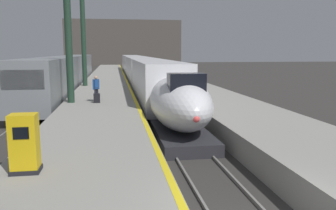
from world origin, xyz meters
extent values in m
cube|color=gray|center=(-4.05, 24.75, 0.53)|extent=(4.80, 110.00, 1.05)
cube|color=gray|center=(4.05, 24.75, 0.53)|extent=(4.80, 110.00, 1.05)
cube|color=yellow|center=(-1.77, 24.75, 1.05)|extent=(0.20, 107.80, 0.01)
cube|color=slate|center=(-0.75, 27.50, 0.06)|extent=(0.08, 110.00, 0.12)
cube|color=slate|center=(0.75, 27.50, 0.06)|extent=(0.08, 110.00, 0.12)
cube|color=slate|center=(-8.85, 27.50, 0.06)|extent=(0.08, 110.00, 0.12)
cube|color=slate|center=(-7.35, 27.50, 0.06)|extent=(0.08, 110.00, 0.12)
ellipsoid|color=silver|center=(0.00, 9.77, 1.83)|extent=(2.78, 7.32, 2.56)
cube|color=#28282D|center=(0.00, 9.40, 0.28)|extent=(2.46, 6.22, 0.55)
cube|color=black|center=(0.00, 8.12, 2.90)|extent=(1.59, 1.00, 0.90)
sphere|color=#F24C4C|center=(0.00, 6.19, 1.68)|extent=(0.28, 0.28, 0.28)
cube|color=silver|center=(0.00, 18.96, 2.08)|extent=(2.90, 14.00, 3.05)
cube|color=black|center=(-1.42, 18.96, 2.62)|extent=(0.04, 11.90, 0.80)
cube|color=black|center=(1.42, 18.96, 2.62)|extent=(0.04, 11.90, 0.80)
cube|color=silver|center=(0.00, 18.96, 0.80)|extent=(2.92, 13.30, 0.24)
cube|color=black|center=(0.00, 14.48, 0.28)|extent=(2.03, 2.20, 0.56)
cube|color=black|center=(0.00, 23.44, 0.28)|extent=(2.03, 2.20, 0.56)
cube|color=silver|center=(0.00, 35.56, 2.08)|extent=(2.90, 18.00, 3.05)
cube|color=black|center=(-1.42, 35.56, 2.62)|extent=(0.04, 15.84, 0.80)
cube|color=black|center=(1.42, 35.56, 2.62)|extent=(0.04, 15.84, 0.80)
cube|color=black|center=(0.00, 29.44, 0.28)|extent=(2.03, 2.20, 0.56)
cube|color=black|center=(0.00, 41.68, 0.28)|extent=(2.03, 2.20, 0.56)
cube|color=silver|center=(0.00, 54.16, 2.08)|extent=(2.90, 18.00, 3.05)
cube|color=black|center=(-1.42, 54.16, 2.62)|extent=(0.04, 15.84, 0.80)
cube|color=black|center=(1.42, 54.16, 2.62)|extent=(0.04, 15.84, 0.80)
cube|color=black|center=(0.00, 48.04, 0.28)|extent=(2.03, 2.20, 0.56)
cube|color=black|center=(0.00, 60.28, 0.28)|extent=(2.03, 2.20, 0.56)
cube|color=gray|center=(-8.10, 22.11, 2.15)|extent=(2.85, 18.00, 3.30)
cube|color=black|center=(-8.10, 13.15, 2.75)|extent=(2.28, 0.08, 1.10)
cube|color=black|center=(-9.49, 22.11, 2.65)|extent=(0.04, 15.30, 0.90)
cube|color=black|center=(-6.71, 22.11, 2.65)|extent=(0.04, 15.30, 0.90)
cube|color=black|center=(-8.10, 16.35, 0.26)|extent=(2.00, 2.00, 0.52)
cube|color=black|center=(-8.10, 27.87, 0.26)|extent=(2.00, 2.00, 0.52)
cube|color=gray|center=(-8.10, 40.71, 2.15)|extent=(2.85, 18.00, 3.30)
cylinder|color=#1E3828|center=(-5.90, 15.86, 5.67)|extent=(0.44, 0.44, 9.23)
cylinder|color=#1E3828|center=(-5.90, 26.87, 6.21)|extent=(0.44, 0.44, 10.32)
cylinder|color=#23232D|center=(-4.36, 15.81, 1.48)|extent=(0.13, 0.13, 0.85)
cylinder|color=#23232D|center=(-4.25, 15.94, 1.48)|extent=(0.13, 0.13, 0.85)
cube|color=#1E478C|center=(-4.30, 15.88, 2.21)|extent=(0.42, 0.43, 0.62)
cylinder|color=#1E478C|center=(-4.46, 15.70, 2.16)|extent=(0.09, 0.09, 0.58)
cylinder|color=#1E478C|center=(-4.14, 16.05, 2.16)|extent=(0.09, 0.09, 0.58)
sphere|color=tan|center=(-4.30, 15.88, 2.63)|extent=(0.22, 0.22, 0.22)
cube|color=black|center=(-4.26, 15.43, 1.35)|extent=(0.40, 0.22, 0.60)
cylinder|color=#262628|center=(-4.36, 15.43, 1.83)|extent=(0.02, 0.02, 0.36)
cylinder|color=#262628|center=(-4.16, 15.43, 1.83)|extent=(0.02, 0.02, 0.36)
cube|color=#262628|center=(-4.26, 15.43, 2.02)|extent=(0.22, 0.03, 0.02)
cube|color=yellow|center=(-5.55, 2.79, 1.85)|extent=(0.70, 0.56, 1.60)
cube|color=black|center=(-5.55, 2.51, 2.20)|extent=(0.40, 0.02, 0.32)
cube|color=black|center=(-5.55, 2.79, 1.11)|extent=(0.76, 0.62, 0.12)
cube|color=#4C4742|center=(0.00, 102.00, 7.00)|extent=(36.00, 2.00, 14.00)
camera|label=1|loc=(-3.13, -6.60, 4.29)|focal=36.60mm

